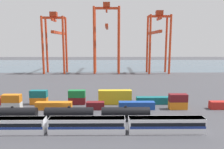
% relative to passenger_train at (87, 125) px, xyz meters
% --- Properties ---
extents(ground_plane, '(420.00, 420.00, 0.00)m').
position_rel_passenger_train_xyz_m(ground_plane, '(-9.01, 58.13, -2.14)').
color(ground_plane, '#424247').
extents(harbour_water, '(400.00, 110.00, 0.01)m').
position_rel_passenger_train_xyz_m(harbour_water, '(-9.01, 158.95, -2.14)').
color(harbour_water, '#475B6B').
rests_on(harbour_water, ground_plane).
extents(passenger_train, '(58.91, 3.14, 3.90)m').
position_rel_passenger_train_xyz_m(passenger_train, '(0.00, 0.00, 0.00)').
color(passenger_train, silver).
rests_on(passenger_train, ground_plane).
extents(freight_tank_row, '(62.83, 2.83, 4.29)m').
position_rel_passenger_train_xyz_m(freight_tank_row, '(-14.20, 8.37, -0.13)').
color(freight_tank_row, '#232326').
rests_on(freight_tank_row, ground_plane).
extents(shipping_container_2, '(6.04, 2.44, 2.60)m').
position_rel_passenger_train_xyz_m(shipping_container_2, '(-27.19, 18.60, -0.84)').
color(shipping_container_2, silver).
rests_on(shipping_container_2, ground_plane).
extents(shipping_container_3, '(6.04, 2.44, 2.60)m').
position_rel_passenger_train_xyz_m(shipping_container_3, '(-27.19, 18.60, 1.76)').
color(shipping_container_3, orange).
rests_on(shipping_container_3, shipping_container_2).
extents(shipping_container_4, '(12.10, 2.44, 2.60)m').
position_rel_passenger_train_xyz_m(shipping_container_4, '(-13.19, 18.60, -0.84)').
color(shipping_container_4, orange).
rests_on(shipping_container_4, ground_plane).
extents(shipping_container_5, '(6.04, 2.44, 2.60)m').
position_rel_passenger_train_xyz_m(shipping_container_5, '(0.81, 18.60, -0.84)').
color(shipping_container_5, maroon).
rests_on(shipping_container_5, ground_plane).
extents(shipping_container_6, '(12.10, 2.44, 2.60)m').
position_rel_passenger_train_xyz_m(shipping_container_6, '(14.80, 18.60, -0.84)').
color(shipping_container_6, '#1C4299').
rests_on(shipping_container_6, ground_plane).
extents(shipping_container_7, '(6.04, 2.44, 2.60)m').
position_rel_passenger_train_xyz_m(shipping_container_7, '(28.80, 18.60, -0.84)').
color(shipping_container_7, orange).
rests_on(shipping_container_7, ground_plane).
extents(shipping_container_8, '(6.04, 2.44, 2.60)m').
position_rel_passenger_train_xyz_m(shipping_container_8, '(28.80, 18.60, 1.76)').
color(shipping_container_8, maroon).
rests_on(shipping_container_8, shipping_container_7).
extents(shipping_container_9, '(6.04, 2.44, 2.60)m').
position_rel_passenger_train_xyz_m(shipping_container_9, '(42.80, 18.60, -0.84)').
color(shipping_container_9, '#AD211C').
rests_on(shipping_container_9, ground_plane).
extents(shipping_container_12, '(6.04, 2.44, 2.60)m').
position_rel_passenger_train_xyz_m(shipping_container_12, '(-34.11, 24.64, -0.84)').
color(shipping_container_12, '#AD211C').
rests_on(shipping_container_12, ground_plane).
extents(shipping_container_13, '(6.04, 2.44, 2.60)m').
position_rel_passenger_train_xyz_m(shipping_container_13, '(-20.20, 24.64, -0.84)').
color(shipping_container_13, orange).
rests_on(shipping_container_13, ground_plane).
extents(shipping_container_14, '(6.04, 2.44, 2.60)m').
position_rel_passenger_train_xyz_m(shipping_container_14, '(-20.20, 24.64, 1.76)').
color(shipping_container_14, '#146066').
rests_on(shipping_container_14, shipping_container_13).
extents(shipping_container_15, '(6.04, 2.44, 2.60)m').
position_rel_passenger_train_xyz_m(shipping_container_15, '(-6.30, 24.64, -0.84)').
color(shipping_container_15, maroon).
rests_on(shipping_container_15, ground_plane).
extents(shipping_container_16, '(6.04, 2.44, 2.60)m').
position_rel_passenger_train_xyz_m(shipping_container_16, '(-6.30, 24.64, 1.76)').
color(shipping_container_16, '#197538').
rests_on(shipping_container_16, shipping_container_15).
extents(shipping_container_17, '(12.10, 2.44, 2.60)m').
position_rel_passenger_train_xyz_m(shipping_container_17, '(7.61, 24.64, -0.84)').
color(shipping_container_17, gold).
rests_on(shipping_container_17, ground_plane).
extents(shipping_container_18, '(12.10, 2.44, 2.60)m').
position_rel_passenger_train_xyz_m(shipping_container_18, '(7.61, 24.64, 1.76)').
color(shipping_container_18, gold).
rests_on(shipping_container_18, shipping_container_17).
extents(shipping_container_19, '(12.10, 2.44, 2.60)m').
position_rel_passenger_train_xyz_m(shipping_container_19, '(21.52, 24.64, -0.84)').
color(shipping_container_19, '#146066').
rests_on(shipping_container_19, ground_plane).
extents(gantry_crane_west, '(16.14, 36.46, 43.42)m').
position_rel_passenger_train_xyz_m(gantry_crane_west, '(-33.90, 106.17, 23.87)').
color(gantry_crane_west, red).
rests_on(gantry_crane_west, ground_plane).
extents(gantry_crane_central, '(18.98, 37.89, 49.98)m').
position_rel_passenger_train_xyz_m(gantry_crane_central, '(3.52, 106.09, 27.62)').
color(gantry_crane_central, red).
rests_on(gantry_crane_central, ground_plane).
extents(gantry_crane_east, '(15.71, 41.59, 44.49)m').
position_rel_passenger_train_xyz_m(gantry_crane_east, '(40.94, 106.90, 24.51)').
color(gantry_crane_east, red).
rests_on(gantry_crane_east, ground_plane).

